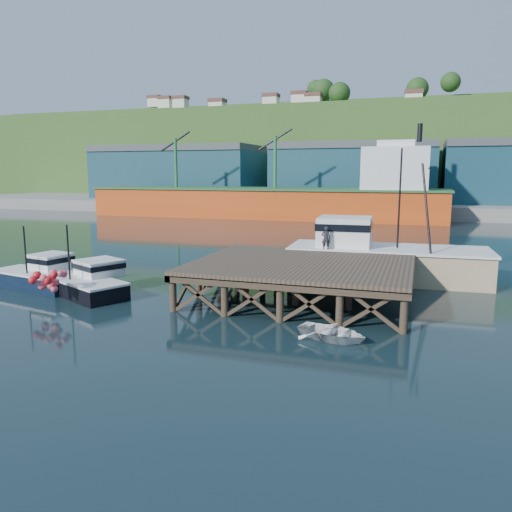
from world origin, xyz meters
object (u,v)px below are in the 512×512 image
at_px(dockworker, 326,239).
at_px(boat_navy, 40,275).
at_px(boat_black, 86,281).
at_px(trawler, 383,254).
at_px(dinghy, 332,332).

bearing_deg(dockworker, boat_navy, 20.16).
xyz_separation_m(boat_black, dockworker, (12.89, 7.29, 2.14)).
height_order(boat_navy, dockworker, boat_navy).
relative_size(trawler, dockworker, 8.37).
bearing_deg(dockworker, boat_black, 27.60).
bearing_deg(trawler, boat_navy, -158.50).
height_order(boat_navy, boat_black, boat_black).
bearing_deg(dinghy, dockworker, 31.13).
distance_m(boat_black, dockworker, 14.96).
relative_size(boat_navy, boat_black, 0.92).
height_order(boat_navy, dinghy, boat_navy).
distance_m(dinghy, dockworker, 11.44).
xyz_separation_m(boat_black, trawler, (16.36, 9.46, 1.01)).
height_order(trawler, dinghy, trawler).
bearing_deg(trawler, boat_black, -152.35).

